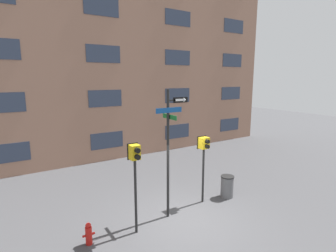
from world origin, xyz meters
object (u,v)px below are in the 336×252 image
Objects in this scene: pedestrian_signal_left at (135,165)px; pedestrian_signal_right at (204,150)px; fire_hydrant at (89,234)px; street_sign_pole at (170,144)px; trash_bin at (227,186)px.

pedestrian_signal_left is 3.04m from pedestrian_signal_right.
pedestrian_signal_left is 2.32m from fire_hydrant.
fire_hydrant is (-2.77, -0.09, -2.21)m from street_sign_pole.
pedestrian_signal_right is 4.72m from fire_hydrant.
street_sign_pole reaches higher than pedestrian_signal_left.
pedestrian_signal_left is (-1.38, -0.29, -0.36)m from street_sign_pole.
trash_bin is (4.09, 0.30, -1.73)m from pedestrian_signal_left.
street_sign_pole is 4.99× the size of trash_bin.
fire_hydrant is at bearing 171.99° from pedestrian_signal_left.
trash_bin reaches higher than fire_hydrant.
fire_hydrant is at bearing -178.91° from trash_bin.
pedestrian_signal_right is 1.93m from trash_bin.
street_sign_pole is at bearing 1.91° from fire_hydrant.
pedestrian_signal_right is at bearing 170.54° from trash_bin.
pedestrian_signal_left is at bearing -168.21° from street_sign_pole.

